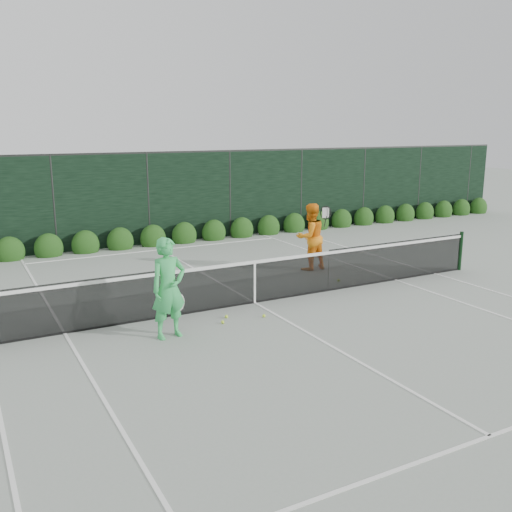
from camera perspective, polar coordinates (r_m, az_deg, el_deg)
ground at (r=12.82m, az=-0.14°, el=-4.72°), size 80.00×80.00×0.00m
tennis_net at (r=12.66m, az=-0.24°, el=-2.44°), size 12.90×0.10×1.07m
player_woman at (r=10.66m, az=-8.73°, el=-3.20°), size 0.75×0.55×1.90m
player_man at (r=15.66m, az=5.45°, el=1.93°), size 0.96×0.77×1.84m
court_lines at (r=12.82m, az=-0.14°, el=-4.69°), size 11.03×23.83×0.01m
windscreen_fence at (r=10.19m, az=7.05°, el=-0.61°), size 32.00×21.07×3.06m
hedge_row at (r=19.18m, az=-10.25°, el=1.72°), size 31.66×0.65×0.94m
tennis_balls at (r=12.44m, az=1.15°, el=-5.12°), size 4.02×1.61×0.07m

